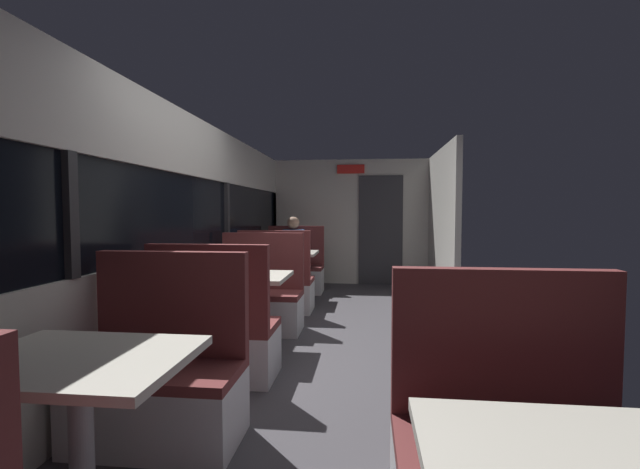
{
  "coord_description": "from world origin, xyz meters",
  "views": [
    {
      "loc": [
        0.31,
        -3.72,
        1.35
      ],
      "look_at": [
        -0.28,
        1.52,
        1.06
      ],
      "focal_mm": 23.91,
      "sensor_mm": 36.0,
      "label": 1
    }
  ],
  "objects_px": {
    "dining_table_mid_window": "(241,285)",
    "bench_mid_window_facing_entry": "(260,302)",
    "seated_passenger": "(294,260)",
    "bench_near_window_facing_entry": "(161,385)",
    "dining_table_far_window": "(287,258)",
    "bench_mid_window_facing_end": "(216,338)",
    "dining_table_near_window": "(79,379)",
    "bench_far_window_facing_entry": "(295,272)",
    "bench_far_window_facing_end": "(277,287)",
    "bench_front_aisle_facing_entry": "(513,465)"
  },
  "relations": [
    {
      "from": "dining_table_mid_window",
      "to": "bench_mid_window_facing_entry",
      "type": "height_order",
      "value": "bench_mid_window_facing_entry"
    },
    {
      "from": "seated_passenger",
      "to": "bench_near_window_facing_entry",
      "type": "bearing_deg",
      "value": -90.0
    },
    {
      "from": "dining_table_far_window",
      "to": "seated_passenger",
      "type": "relative_size",
      "value": 0.71
    },
    {
      "from": "bench_mid_window_facing_end",
      "to": "seated_passenger",
      "type": "bearing_deg",
      "value": 90.0
    },
    {
      "from": "bench_near_window_facing_entry",
      "to": "dining_table_mid_window",
      "type": "xyz_separation_m",
      "value": [
        0.0,
        1.62,
        0.31
      ]
    },
    {
      "from": "bench_mid_window_facing_end",
      "to": "dining_table_near_window",
      "type": "bearing_deg",
      "value": -90.0
    },
    {
      "from": "bench_mid_window_facing_end",
      "to": "dining_table_far_window",
      "type": "xyz_separation_m",
      "value": [
        0.0,
        3.02,
        0.31
      ]
    },
    {
      "from": "bench_far_window_facing_entry",
      "to": "seated_passenger",
      "type": "height_order",
      "value": "seated_passenger"
    },
    {
      "from": "bench_mid_window_facing_end",
      "to": "dining_table_far_window",
      "type": "bearing_deg",
      "value": 90.0
    },
    {
      "from": "dining_table_near_window",
      "to": "bench_mid_window_facing_end",
      "type": "height_order",
      "value": "bench_mid_window_facing_end"
    },
    {
      "from": "bench_near_window_facing_entry",
      "to": "dining_table_mid_window",
      "type": "distance_m",
      "value": 1.65
    },
    {
      "from": "bench_far_window_facing_end",
      "to": "bench_front_aisle_facing_entry",
      "type": "height_order",
      "value": "same"
    },
    {
      "from": "bench_far_window_facing_entry",
      "to": "bench_far_window_facing_end",
      "type": "bearing_deg",
      "value": -90.0
    },
    {
      "from": "bench_far_window_facing_end",
      "to": "dining_table_mid_window",
      "type": "bearing_deg",
      "value": -90.0
    },
    {
      "from": "dining_table_mid_window",
      "to": "bench_mid_window_facing_entry",
      "type": "distance_m",
      "value": 0.77
    },
    {
      "from": "dining_table_far_window",
      "to": "bench_far_window_facing_entry",
      "type": "height_order",
      "value": "bench_far_window_facing_entry"
    },
    {
      "from": "bench_near_window_facing_entry",
      "to": "bench_front_aisle_facing_entry",
      "type": "xyz_separation_m",
      "value": [
        1.79,
        -0.6,
        0.0
      ]
    },
    {
      "from": "dining_table_near_window",
      "to": "bench_near_window_facing_entry",
      "type": "height_order",
      "value": "bench_near_window_facing_entry"
    },
    {
      "from": "bench_far_window_facing_entry",
      "to": "dining_table_near_window",
      "type": "bearing_deg",
      "value": -90.0
    },
    {
      "from": "bench_near_window_facing_entry",
      "to": "bench_far_window_facing_end",
      "type": "distance_m",
      "value": 3.24
    },
    {
      "from": "dining_table_mid_window",
      "to": "dining_table_far_window",
      "type": "height_order",
      "value": "same"
    },
    {
      "from": "dining_table_mid_window",
      "to": "bench_far_window_facing_end",
      "type": "distance_m",
      "value": 1.65
    },
    {
      "from": "bench_near_window_facing_entry",
      "to": "seated_passenger",
      "type": "distance_m",
      "value": 4.57
    },
    {
      "from": "dining_table_mid_window",
      "to": "bench_front_aisle_facing_entry",
      "type": "height_order",
      "value": "bench_front_aisle_facing_entry"
    },
    {
      "from": "bench_mid_window_facing_entry",
      "to": "bench_far_window_facing_entry",
      "type": "relative_size",
      "value": 1.0
    },
    {
      "from": "bench_far_window_facing_entry",
      "to": "bench_front_aisle_facing_entry",
      "type": "distance_m",
      "value": 5.53
    },
    {
      "from": "bench_mid_window_facing_end",
      "to": "bench_mid_window_facing_entry",
      "type": "bearing_deg",
      "value": 90.0
    },
    {
      "from": "dining_table_near_window",
      "to": "dining_table_mid_window",
      "type": "bearing_deg",
      "value": 90.0
    },
    {
      "from": "bench_far_window_facing_end",
      "to": "bench_front_aisle_facing_entry",
      "type": "distance_m",
      "value": 4.23
    },
    {
      "from": "bench_front_aisle_facing_entry",
      "to": "bench_near_window_facing_entry",
      "type": "bearing_deg",
      "value": 161.47
    },
    {
      "from": "bench_mid_window_facing_end",
      "to": "bench_mid_window_facing_entry",
      "type": "height_order",
      "value": "same"
    },
    {
      "from": "bench_front_aisle_facing_entry",
      "to": "seated_passenger",
      "type": "bearing_deg",
      "value": 109.12
    },
    {
      "from": "bench_mid_window_facing_entry",
      "to": "bench_far_window_facing_entry",
      "type": "distance_m",
      "value": 2.32
    },
    {
      "from": "dining_table_near_window",
      "to": "dining_table_far_window",
      "type": "xyz_separation_m",
      "value": [
        0.0,
        4.64,
        0.0
      ]
    },
    {
      "from": "bench_far_window_facing_end",
      "to": "dining_table_far_window",
      "type": "bearing_deg",
      "value": 90.0
    },
    {
      "from": "bench_front_aisle_facing_entry",
      "to": "seated_passenger",
      "type": "distance_m",
      "value": 5.47
    },
    {
      "from": "bench_mid_window_facing_entry",
      "to": "seated_passenger",
      "type": "distance_m",
      "value": 2.26
    },
    {
      "from": "bench_mid_window_facing_entry",
      "to": "dining_table_mid_window",
      "type": "bearing_deg",
      "value": -90.0
    },
    {
      "from": "dining_table_near_window",
      "to": "bench_far_window_facing_end",
      "type": "distance_m",
      "value": 3.95
    },
    {
      "from": "bench_mid_window_facing_entry",
      "to": "bench_far_window_facing_entry",
      "type": "bearing_deg",
      "value": 90.0
    },
    {
      "from": "dining_table_mid_window",
      "to": "dining_table_far_window",
      "type": "bearing_deg",
      "value": 90.0
    },
    {
      "from": "dining_table_near_window",
      "to": "seated_passenger",
      "type": "xyz_separation_m",
      "value": [
        0.0,
        5.26,
        -0.1
      ]
    },
    {
      "from": "dining_table_near_window",
      "to": "seated_passenger",
      "type": "distance_m",
      "value": 5.26
    },
    {
      "from": "dining_table_far_window",
      "to": "dining_table_near_window",
      "type": "bearing_deg",
      "value": -90.0
    },
    {
      "from": "bench_mid_window_facing_entry",
      "to": "dining_table_near_window",
      "type": "bearing_deg",
      "value": -90.0
    },
    {
      "from": "dining_table_far_window",
      "to": "bench_front_aisle_facing_entry",
      "type": "xyz_separation_m",
      "value": [
        1.79,
        -4.54,
        -0.31
      ]
    },
    {
      "from": "bench_mid_window_facing_entry",
      "to": "bench_front_aisle_facing_entry",
      "type": "distance_m",
      "value": 3.42
    },
    {
      "from": "dining_table_mid_window",
      "to": "bench_mid_window_facing_end",
      "type": "distance_m",
      "value": 0.77
    },
    {
      "from": "dining_table_near_window",
      "to": "dining_table_far_window",
      "type": "height_order",
      "value": "same"
    },
    {
      "from": "bench_mid_window_facing_entry",
      "to": "seated_passenger",
      "type": "relative_size",
      "value": 0.87
    }
  ]
}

